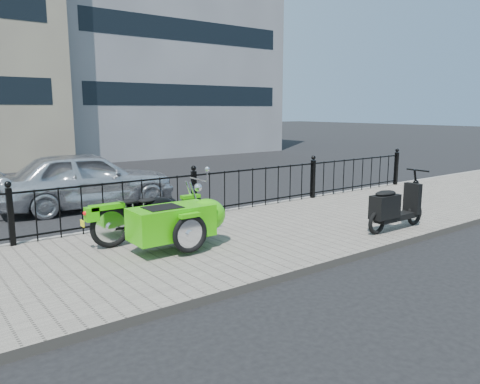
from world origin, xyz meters
TOP-DOWN VIEW (x-y plane):
  - ground at (0.00, 0.00)m, footprint 120.00×120.00m
  - sidewalk at (0.00, -0.50)m, footprint 30.00×3.80m
  - curb at (0.00, 1.44)m, footprint 30.00×0.10m
  - iron_fence at (0.00, 1.30)m, footprint 14.11×0.11m
  - building_grey at (7.00, 16.99)m, footprint 12.00×8.01m
  - motorcycle_sidecar at (-1.37, -0.41)m, footprint 2.28×1.48m
  - scooter at (2.35, -1.87)m, footprint 1.61×0.47m
  - spare_tire at (-0.79, -0.21)m, footprint 0.57×0.21m
  - sedan_car at (-1.29, 4.05)m, footprint 4.17×1.95m

SIDE VIEW (x-z plane):
  - ground at x=0.00m, z-range 0.00..0.00m
  - sidewalk at x=0.00m, z-range 0.00..0.12m
  - curb at x=0.00m, z-range 0.00..0.12m
  - spare_tire at x=-0.79m, z-range 0.12..0.68m
  - scooter at x=2.35m, z-range 0.00..1.09m
  - iron_fence at x=0.00m, z-range 0.05..1.12m
  - motorcycle_sidecar at x=-1.37m, z-range 0.10..1.09m
  - sedan_car at x=-1.29m, z-range 0.00..1.38m
  - building_grey at x=7.00m, z-range 0.00..15.00m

